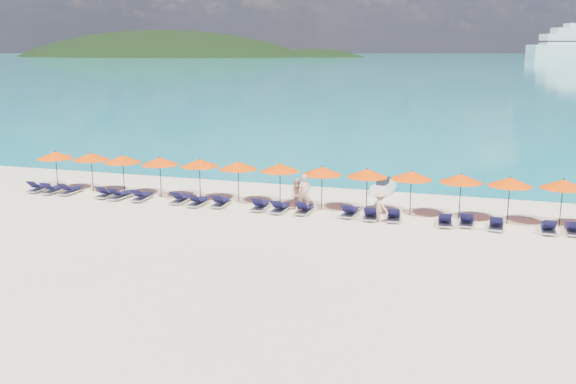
% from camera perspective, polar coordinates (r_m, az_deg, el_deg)
% --- Properties ---
extents(ground, '(1400.00, 1400.00, 0.00)m').
position_cam_1_polar(ground, '(29.10, -1.79, -3.54)').
color(ground, beige).
extents(sea, '(1600.00, 1300.00, 0.01)m').
position_cam_1_polar(sea, '(686.46, 17.18, 11.45)').
color(sea, '#1FA9B2').
rests_on(sea, ground).
extents(headland_main, '(374.00, 242.00, 126.50)m').
position_cam_1_polar(headland_main, '(646.96, -11.13, 8.35)').
color(headland_main, black).
rests_on(headland_main, ground).
extents(headland_small, '(162.00, 126.00, 85.50)m').
position_cam_1_polar(headland_small, '(609.13, 2.43, 8.61)').
color(headland_small, black).
rests_on(headland_small, ground).
extents(jetski, '(1.17, 2.47, 0.85)m').
position_cam_1_polar(jetski, '(37.07, 8.49, 0.42)').
color(jetski, white).
rests_on(jetski, ground).
extents(beachgoer_a, '(0.70, 0.47, 1.91)m').
position_cam_1_polar(beachgoer_a, '(32.38, 1.48, -0.12)').
color(beachgoer_a, '#DEA286').
rests_on(beachgoer_a, ground).
extents(beachgoer_b, '(0.91, 0.67, 1.66)m').
position_cam_1_polar(beachgoer_b, '(32.66, 0.83, -0.23)').
color(beachgoer_b, '#DEA286').
rests_on(beachgoer_b, ground).
extents(beachgoer_c, '(1.06, 0.92, 1.51)m').
position_cam_1_polar(beachgoer_c, '(30.81, 8.19, -1.30)').
color(beachgoer_c, '#DEA286').
rests_on(beachgoer_c, ground).
extents(umbrella_0, '(2.10, 2.10, 2.28)m').
position_cam_1_polar(umbrella_0, '(39.89, -19.98, 3.10)').
color(umbrella_0, black).
rests_on(umbrella_0, ground).
extents(umbrella_1, '(2.10, 2.10, 2.28)m').
position_cam_1_polar(umbrella_1, '(38.71, -17.10, 3.03)').
color(umbrella_1, black).
rests_on(umbrella_1, ground).
extents(umbrella_2, '(2.10, 2.10, 2.28)m').
position_cam_1_polar(umbrella_2, '(37.34, -14.49, 2.86)').
color(umbrella_2, black).
rests_on(umbrella_2, ground).
extents(umbrella_3, '(2.10, 2.10, 2.28)m').
position_cam_1_polar(umbrella_3, '(36.18, -11.33, 2.71)').
color(umbrella_3, black).
rests_on(umbrella_3, ground).
extents(umbrella_4, '(2.10, 2.10, 2.28)m').
position_cam_1_polar(umbrella_4, '(35.29, -7.88, 2.59)').
color(umbrella_4, black).
rests_on(umbrella_4, ground).
extents(umbrella_5, '(2.10, 2.10, 2.28)m').
position_cam_1_polar(umbrella_5, '(34.28, -4.46, 2.37)').
color(umbrella_5, black).
rests_on(umbrella_5, ground).
extents(umbrella_6, '(2.10, 2.10, 2.28)m').
position_cam_1_polar(umbrella_6, '(33.59, -0.71, 2.20)').
color(umbrella_6, black).
rests_on(umbrella_6, ground).
extents(umbrella_7, '(2.10, 2.10, 2.28)m').
position_cam_1_polar(umbrella_7, '(32.72, 3.05, 1.90)').
color(umbrella_7, black).
rests_on(umbrella_7, ground).
extents(umbrella_8, '(2.10, 2.10, 2.28)m').
position_cam_1_polar(umbrella_8, '(32.33, 7.06, 1.69)').
color(umbrella_8, black).
rests_on(umbrella_8, ground).
extents(umbrella_9, '(2.10, 2.10, 2.28)m').
position_cam_1_polar(umbrella_9, '(32.08, 10.92, 1.47)').
color(umbrella_9, black).
rests_on(umbrella_9, ground).
extents(umbrella_10, '(2.10, 2.10, 2.28)m').
position_cam_1_polar(umbrella_10, '(31.89, 15.14, 1.19)').
color(umbrella_10, black).
rests_on(umbrella_10, ground).
extents(umbrella_11, '(2.10, 2.10, 2.28)m').
position_cam_1_polar(umbrella_11, '(31.75, 19.14, 0.87)').
color(umbrella_11, black).
rests_on(umbrella_11, ground).
extents(umbrella_12, '(2.10, 2.10, 2.28)m').
position_cam_1_polar(umbrella_12, '(32.09, 23.27, 0.66)').
color(umbrella_12, black).
rests_on(umbrella_12, ground).
extents(lounger_0, '(0.76, 1.75, 0.66)m').
position_cam_1_polar(lounger_0, '(39.84, -21.30, 0.38)').
color(lounger_0, silver).
rests_on(lounger_0, ground).
extents(lounger_1, '(0.70, 1.73, 0.66)m').
position_cam_1_polar(lounger_1, '(39.05, -20.16, 0.23)').
color(lounger_1, silver).
rests_on(lounger_1, ground).
extents(lounger_2, '(0.64, 1.71, 0.66)m').
position_cam_1_polar(lounger_2, '(38.52, -18.77, 0.17)').
color(lounger_2, silver).
rests_on(lounger_2, ground).
extents(lounger_3, '(0.63, 1.70, 0.66)m').
position_cam_1_polar(lounger_3, '(37.09, -15.80, -0.09)').
color(lounger_3, silver).
rests_on(lounger_3, ground).
extents(lounger_4, '(0.79, 1.75, 0.66)m').
position_cam_1_polar(lounger_4, '(36.46, -14.66, -0.24)').
color(lounger_4, silver).
rests_on(lounger_4, ground).
extents(lounger_5, '(0.72, 1.73, 0.66)m').
position_cam_1_polar(lounger_5, '(35.86, -12.86, -0.36)').
color(lounger_5, silver).
rests_on(lounger_5, ground).
extents(lounger_6, '(0.63, 1.70, 0.66)m').
position_cam_1_polar(lounger_6, '(34.89, -9.50, -0.57)').
color(lounger_6, silver).
rests_on(lounger_6, ground).
extents(lounger_7, '(0.67, 1.72, 0.66)m').
position_cam_1_polar(lounger_7, '(34.12, -7.98, -0.82)').
color(lounger_7, silver).
rests_on(lounger_7, ground).
extents(lounger_8, '(0.69, 1.73, 0.66)m').
position_cam_1_polar(lounger_8, '(33.81, -6.00, -0.89)').
color(lounger_8, silver).
rests_on(lounger_8, ground).
extents(lounger_9, '(0.69, 1.72, 0.66)m').
position_cam_1_polar(lounger_9, '(32.97, -2.46, -1.18)').
color(lounger_9, silver).
rests_on(lounger_9, ground).
extents(lounger_10, '(0.67, 1.72, 0.66)m').
position_cam_1_polar(lounger_10, '(32.48, -0.71, -1.38)').
color(lounger_10, silver).
rests_on(lounger_10, ground).
extents(lounger_11, '(0.64, 1.71, 0.66)m').
position_cam_1_polar(lounger_11, '(32.23, 1.46, -1.50)').
color(lounger_11, silver).
rests_on(lounger_11, ground).
extents(lounger_12, '(0.74, 1.74, 0.66)m').
position_cam_1_polar(lounger_12, '(31.81, 5.53, -1.75)').
color(lounger_12, silver).
rests_on(lounger_12, ground).
extents(lounger_13, '(0.77, 1.75, 0.66)m').
position_cam_1_polar(lounger_13, '(31.43, 7.36, -1.97)').
color(lounger_13, silver).
rests_on(lounger_13, ground).
extents(lounger_14, '(0.79, 1.76, 0.66)m').
position_cam_1_polar(lounger_14, '(31.32, 9.38, -2.09)').
color(lounger_14, silver).
rests_on(lounger_14, ground).
extents(lounger_15, '(0.75, 1.74, 0.66)m').
position_cam_1_polar(lounger_15, '(30.96, 13.78, -2.46)').
color(lounger_15, silver).
rests_on(lounger_15, ground).
extents(lounger_16, '(0.66, 1.72, 0.66)m').
position_cam_1_polar(lounger_16, '(31.21, 15.62, -2.45)').
color(lounger_16, silver).
rests_on(lounger_16, ground).
extents(lounger_17, '(0.70, 1.73, 0.66)m').
position_cam_1_polar(lounger_17, '(30.98, 18.03, -2.72)').
color(lounger_17, silver).
rests_on(lounger_17, ground).
extents(lounger_18, '(0.63, 1.70, 0.66)m').
position_cam_1_polar(lounger_18, '(31.20, 22.14, -2.93)').
color(lounger_18, silver).
rests_on(lounger_18, ground).
extents(lounger_19, '(0.67, 1.72, 0.66)m').
position_cam_1_polar(lounger_19, '(31.42, 24.02, -2.99)').
color(lounger_19, silver).
rests_on(lounger_19, ground).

